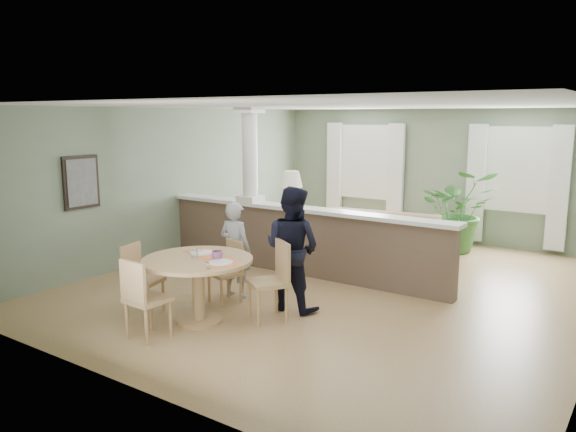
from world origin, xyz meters
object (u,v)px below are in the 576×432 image
Objects in this scene: houseplant at (458,210)px; chair_side at (139,276)px; chair_far_man at (274,277)px; dining_table at (199,272)px; sofa at (375,236)px; chair_near at (142,296)px; man_person at (292,249)px; child_person at (235,250)px; chair_far_boy at (229,268)px.

houseplant reaches higher than chair_side.
dining_table is at bearing -104.83° from chair_far_man.
sofa is 2.89× the size of chair_near.
man_person is at bearing -99.74° from houseplant.
houseplant is 1.64× the size of chair_near.
dining_table is 0.80m from chair_near.
child_person is (-1.72, -4.52, -0.10)m from houseplant.
houseplant is at bearing -99.91° from man_person.
dining_table is (-1.44, -5.57, -0.13)m from houseplant.
child_person is at bearing -110.90° from houseplant.
chair_far_boy is at bearing -107.89° from sofa.
chair_side is at bearing -107.14° from chair_far_boy.
sofa is 2.75× the size of chair_far_man.
child_person is at bearing -169.94° from chair_far_man.
sofa is 3.01× the size of chair_side.
man_person is (1.55, 1.27, 0.32)m from chair_side.
chair_side reaches higher than chair_far_boy.
sofa is at bearing -127.57° from houseplant.
man_person is at bearing -64.73° from chair_side.
chair_side is at bearing -113.80° from sofa.
chair_far_man is 0.61× the size of man_person.
chair_near is at bearing -103.83° from sofa.
child_person is (0.60, 1.24, 0.18)m from chair_side.
chair_near reaches higher than chair_far_boy.
chair_side is at bearing -167.74° from dining_table.
dining_table reaches higher than chair_far_boy.
chair_far_man is at bearing -76.98° from chair_side.
sofa is at bearing 84.72° from dining_table.
sofa is 4.22m from dining_table.
man_person is at bearing 127.60° from chair_far_man.
sofa is 5.01m from chair_near.
chair_far_boy is 0.85× the size of chair_far_man.
child_person is at bearing -83.31° from chair_near.
chair_far_man is 1.63m from chair_near.
houseplant is 0.95× the size of man_person.
chair_near is (-0.15, -0.78, -0.13)m from dining_table.
chair_side is (-0.66, -1.01, 0.03)m from chair_far_boy.
man_person is at bearing 31.70° from chair_far_boy.
houseplant is at bearing 86.60° from chair_far_boy.
houseplant is (1.06, 1.37, 0.38)m from sofa.
chair_far_man is at bearing -98.52° from houseplant.
chair_near is at bearing -87.32° from chair_far_man.
chair_far_boy is 0.99m from man_person.
chair_far_boy is at bearing 15.62° from man_person.
chair_far_man is at bearing -118.83° from chair_near.
chair_near is 0.58× the size of man_person.
child_person is at bearing -109.71° from sofa.
dining_table is 1.28m from man_person.
child_person is 0.96m from man_person.
man_person is at bearing 179.04° from child_person.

